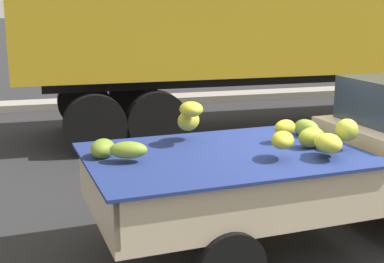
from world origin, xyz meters
TOP-DOWN VIEW (x-y plane):
  - ground at (0.00, 0.00)m, footprint 220.00×220.00m
  - curb_strip at (0.00, 8.88)m, footprint 80.00×0.80m
  - pickup_truck at (0.62, 0.07)m, footprint 5.02×2.22m
  - semi_trailer at (2.38, 5.24)m, footprint 12.01×2.71m

SIDE VIEW (x-z plane):
  - ground at x=0.00m, z-range 0.00..0.00m
  - curb_strip at x=0.00m, z-range 0.00..0.16m
  - pickup_truck at x=0.62m, z-range 0.03..1.73m
  - semi_trailer at x=2.38m, z-range 0.57..4.52m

